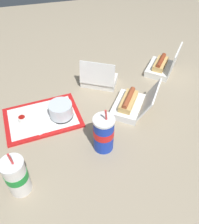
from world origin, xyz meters
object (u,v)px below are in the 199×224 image
object	(u,v)px
clamshell_hotdog_corner	(131,104)
soda_cup_right	(16,176)
ketchup_cup	(22,119)
soda_cup_front	(104,133)
clamshell_hotdog_center	(162,66)
food_tray	(43,118)
plastic_fork	(39,107)
clamshell_sandwich_left	(99,77)
cake_container	(61,110)

from	to	relation	value
clamshell_hotdog_corner	soda_cup_right	world-z (taller)	soda_cup_right
ketchup_cup	soda_cup_front	xyz separation A→B (m)	(0.35, -0.25, 0.07)
clamshell_hotdog_center	soda_cup_front	world-z (taller)	soda_cup_front
clamshell_hotdog_corner	food_tray	bearing A→B (deg)	174.00
clamshell_hotdog_center	soda_cup_right	size ratio (longest dim) A/B	1.05
ketchup_cup	soda_cup_right	bearing A→B (deg)	-92.83
plastic_fork	clamshell_sandwich_left	xyz separation A→B (m)	(0.36, 0.13, 0.03)
cake_container	soda_cup_right	world-z (taller)	soda_cup_right
soda_cup_front	ketchup_cup	bearing A→B (deg)	144.84
clamshell_hotdog_corner	cake_container	bearing A→B (deg)	174.98
clamshell_sandwich_left	food_tray	bearing A→B (deg)	-149.14
clamshell_hotdog_center	soda_cup_right	world-z (taller)	soda_cup_right
clamshell_hotdog_corner	soda_cup_front	distance (m)	0.29
plastic_fork	cake_container	bearing A→B (deg)	-26.95
cake_container	soda_cup_right	bearing A→B (deg)	-121.00
food_tray	clamshell_hotdog_corner	xyz separation A→B (m)	(0.45, -0.05, 0.03)
food_tray	clamshell_hotdog_corner	world-z (taller)	clamshell_hotdog_corner
soda_cup_front	clamshell_sandwich_left	bearing A→B (deg)	78.12
clamshell_sandwich_left	soda_cup_front	size ratio (longest dim) A/B	0.99
cake_container	ketchup_cup	bearing A→B (deg)	175.56
cake_container	plastic_fork	world-z (taller)	cake_container
cake_container	clamshell_sandwich_left	size ratio (longest dim) A/B	0.50
cake_container	soda_cup_right	size ratio (longest dim) A/B	0.50
ketchup_cup	plastic_fork	size ratio (longest dim) A/B	0.36
plastic_fork	clamshell_hotdog_center	size ratio (longest dim) A/B	0.44
plastic_fork	clamshell_sandwich_left	distance (m)	0.38
food_tray	soda_cup_front	world-z (taller)	soda_cup_front
clamshell_sandwich_left	soda_cup_right	size ratio (longest dim) A/B	1.01
ketchup_cup	clamshell_hotdog_center	world-z (taller)	clamshell_hotdog_center
cake_container	soda_cup_front	size ratio (longest dim) A/B	0.49
soda_cup_right	clamshell_hotdog_corner	bearing A→B (deg)	29.51
ketchup_cup	clamshell_hotdog_center	distance (m)	0.87
ketchup_cup	clamshell_sandwich_left	size ratio (longest dim) A/B	0.17
food_tray	soda_cup_front	size ratio (longest dim) A/B	1.65
food_tray	clamshell_sandwich_left	distance (m)	0.41
plastic_fork	clamshell_hotdog_corner	size ratio (longest dim) A/B	0.38
clamshell_hotdog_center	food_tray	bearing A→B (deg)	-163.04
clamshell_sandwich_left	plastic_fork	bearing A→B (deg)	-159.91
ketchup_cup	food_tray	bearing A→B (deg)	0.69
plastic_fork	soda_cup_front	xyz separation A→B (m)	(0.26, -0.32, 0.08)
plastic_fork	soda_cup_right	bearing A→B (deg)	-89.15
clamshell_hotdog_center	ketchup_cup	bearing A→B (deg)	-164.82
soda_cup_right	soda_cup_front	world-z (taller)	soda_cup_front
ketchup_cup	clamshell_sandwich_left	world-z (taller)	clamshell_sandwich_left
ketchup_cup	plastic_fork	bearing A→B (deg)	42.18
clamshell_hotdog_corner	soda_cup_right	xyz separation A→B (m)	(-0.56, -0.32, 0.05)
plastic_fork	clamshell_hotdog_corner	xyz separation A→B (m)	(0.46, -0.12, 0.02)
ketchup_cup	soda_cup_front	distance (m)	0.43
clamshell_sandwich_left	cake_container	bearing A→B (deg)	-138.38
cake_container	clamshell_hotdog_center	xyz separation A→B (m)	(0.65, 0.24, -0.01)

